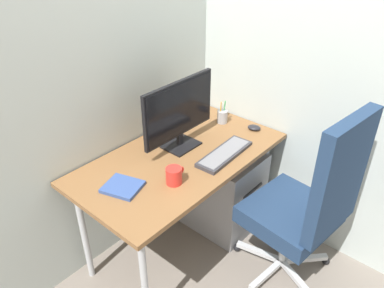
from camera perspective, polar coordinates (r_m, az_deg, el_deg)
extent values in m
plane|color=slate|center=(2.74, -1.52, -14.96)|extent=(8.00, 8.00, 0.00)
cube|color=#B7C1BC|center=(2.24, -9.52, 16.01)|extent=(2.73, 0.04, 2.80)
cube|color=#B7C1BC|center=(2.40, 13.42, 16.63)|extent=(0.04, 2.12, 2.80)
cube|color=brown|center=(2.27, -1.77, -2.12)|extent=(1.31, 0.70, 0.03)
cylinder|color=#B2B5BA|center=(2.08, -7.22, -20.09)|extent=(0.04, 0.04, 0.71)
cylinder|color=#B2B5BA|center=(2.74, 10.67, -5.63)|extent=(0.04, 0.04, 0.71)
cylinder|color=#B2B5BA|center=(2.39, -16.06, -12.92)|extent=(0.04, 0.04, 0.71)
cylinder|color=#B2B5BA|center=(2.97, 2.04, -1.68)|extent=(0.04, 0.04, 0.71)
cube|color=silver|center=(2.53, 11.25, -18.77)|extent=(0.31, 0.07, 0.03)
cube|color=silver|center=(2.54, 15.55, -19.07)|extent=(0.16, 0.30, 0.03)
sphere|color=black|center=(2.75, 19.61, -16.32)|extent=(0.05, 0.05, 0.05)
cube|color=silver|center=(2.66, 16.65, -16.31)|extent=(0.25, 0.23, 0.03)
sphere|color=black|center=(2.86, 13.26, -12.82)|extent=(0.05, 0.05, 0.05)
cube|color=silver|center=(2.72, 13.38, -14.45)|extent=(0.29, 0.19, 0.03)
sphere|color=black|center=(2.70, 6.85, -15.33)|extent=(0.05, 0.05, 0.05)
cube|color=silver|center=(2.64, 10.10, -15.81)|extent=(0.10, 0.31, 0.03)
cylinder|color=silver|center=(2.48, 13.91, -14.04)|extent=(0.04, 0.04, 0.33)
cube|color=navy|center=(2.34, 14.60, -10.21)|extent=(0.54, 0.52, 0.11)
cube|color=navy|center=(2.02, 21.50, -4.83)|extent=(0.45, 0.12, 0.67)
cube|color=gray|center=(2.73, 4.37, -6.76)|extent=(0.42, 0.51, 0.60)
cube|color=#262628|center=(2.54, 9.22, -6.98)|extent=(0.21, 0.01, 0.02)
cube|color=black|center=(2.35, -1.66, -0.17)|extent=(0.21, 0.17, 0.01)
cube|color=black|center=(2.33, -1.86, 0.88)|extent=(0.04, 0.02, 0.08)
cube|color=black|center=(2.24, -1.98, 5.36)|extent=(0.56, 0.02, 0.35)
cube|color=black|center=(2.23, -1.72, 5.26)|extent=(0.54, 0.01, 0.32)
cube|color=#333338|center=(2.26, 4.97, -1.50)|extent=(0.42, 0.16, 0.02)
cube|color=slate|center=(2.26, 4.98, -1.22)|extent=(0.39, 0.13, 0.00)
ellipsoid|color=black|center=(2.56, 9.40, 2.47)|extent=(0.09, 0.10, 0.03)
cylinder|color=#9EA0A5|center=(2.61, 4.61, 4.17)|extent=(0.07, 0.07, 0.09)
cylinder|color=silver|center=(2.58, 4.56, 5.20)|extent=(0.02, 0.01, 0.11)
cylinder|color=silver|center=(2.60, 4.77, 5.32)|extent=(0.02, 0.01, 0.11)
torus|color=red|center=(2.61, 4.62, 4.36)|extent=(0.03, 0.04, 0.01)
cylinder|color=#3FAD59|center=(2.60, 4.90, 5.23)|extent=(0.01, 0.02, 0.14)
cylinder|color=orange|center=(2.59, 4.36, 5.11)|extent=(0.02, 0.02, 0.14)
cube|color=#334C8C|center=(2.03, -10.46, -6.39)|extent=(0.22, 0.23, 0.02)
cylinder|color=red|center=(2.01, -2.76, -4.82)|extent=(0.09, 0.09, 0.09)
torus|color=red|center=(2.04, -1.69, -4.02)|extent=(0.05, 0.01, 0.05)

